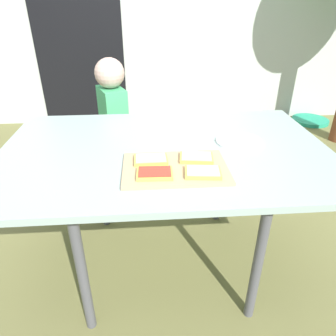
# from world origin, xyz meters

# --- Properties ---
(ground_plane) EXTENTS (16.00, 16.00, 0.00)m
(ground_plane) POSITION_xyz_m (0.00, 0.00, 0.00)
(ground_plane) COLOR olive
(house_door) EXTENTS (0.90, 0.02, 2.00)m
(house_door) POSITION_xyz_m (-0.74, 2.23, 1.00)
(house_door) COLOR black
(house_door) RESTS_ON ground
(dining_table) EXTENTS (1.45, 0.94, 0.68)m
(dining_table) POSITION_xyz_m (0.00, 0.00, 0.63)
(dining_table) COLOR #90A49C
(dining_table) RESTS_ON ground
(cutting_board) EXTENTS (0.40, 0.27, 0.01)m
(cutting_board) POSITION_xyz_m (0.02, -0.20, 0.69)
(cutting_board) COLOR tan
(cutting_board) RESTS_ON dining_table
(pizza_slice_far_left) EXTENTS (0.13, 0.09, 0.02)m
(pizza_slice_far_left) POSITION_xyz_m (-0.07, -0.15, 0.71)
(pizza_slice_far_left) COLOR gold
(pizza_slice_far_left) RESTS_ON cutting_board
(pizza_slice_far_right) EXTENTS (0.14, 0.10, 0.02)m
(pizza_slice_far_right) POSITION_xyz_m (0.11, -0.15, 0.71)
(pizza_slice_far_right) COLOR gold
(pizza_slice_far_right) RESTS_ON cutting_board
(pizza_slice_near_right) EXTENTS (0.14, 0.10, 0.02)m
(pizza_slice_near_right) POSITION_xyz_m (0.12, -0.27, 0.71)
(pizza_slice_near_right) COLOR gold
(pizza_slice_near_right) RESTS_ON cutting_board
(pizza_slice_near_left) EXTENTS (0.13, 0.09, 0.02)m
(pizza_slice_near_left) POSITION_xyz_m (-0.06, -0.26, 0.71)
(pizza_slice_near_left) COLOR gold
(pizza_slice_near_left) RESTS_ON cutting_board
(plate_white_right) EXTENTS (0.21, 0.21, 0.01)m
(plate_white_right) POSITION_xyz_m (0.34, 0.03, 0.69)
(plate_white_right) COLOR white
(plate_white_right) RESTS_ON dining_table
(child_left) EXTENTS (0.22, 0.27, 0.95)m
(child_left) POSITION_xyz_m (-0.29, 0.75, 0.55)
(child_left) COLOR #492735
(child_left) RESTS_ON ground
(garden_hose_coil) EXTENTS (0.40, 0.40, 0.04)m
(garden_hose_coil) POSITION_xyz_m (1.81, 2.02, 0.02)
(garden_hose_coil) COLOR #20906C
(garden_hose_coil) RESTS_ON ground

